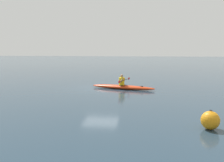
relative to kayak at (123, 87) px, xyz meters
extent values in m
plane|color=#233847|center=(1.62, -0.03, -0.15)|extent=(160.00, 160.00, 0.00)
ellipsoid|color=red|center=(0.00, 0.00, 0.00)|extent=(4.73, 1.76, 0.29)
torus|color=black|center=(-0.04, 0.01, 0.12)|extent=(0.71, 0.71, 0.04)
cylinder|color=black|center=(-1.37, 0.34, 0.13)|extent=(0.18, 0.18, 0.02)
cylinder|color=yellow|center=(0.08, -0.02, 0.42)|extent=(0.40, 0.40, 0.55)
sphere|color=#936B4C|center=(0.08, -0.02, 0.80)|extent=(0.21, 0.21, 0.21)
cylinder|color=black|center=(-0.11, 0.03, 0.51)|extent=(0.52, 2.00, 0.03)
ellipsoid|color=red|center=(-0.36, -0.97, 0.51)|extent=(0.13, 0.40, 0.17)
ellipsoid|color=red|center=(0.13, 1.02, 0.51)|extent=(0.13, 0.40, 0.17)
cylinder|color=#936B4C|center=(-0.07, -0.29, 0.49)|extent=(0.19, 0.30, 0.34)
cylinder|color=#936B4C|center=(0.08, 0.29, 0.49)|extent=(0.24, 0.26, 0.34)
sphere|color=orange|center=(-4.00, 8.66, 0.19)|extent=(0.67, 0.67, 0.67)
torus|color=#333338|center=(-4.00, 8.66, 0.55)|extent=(0.12, 0.12, 0.02)
camera|label=1|loc=(-1.77, 17.86, 2.72)|focal=40.74mm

